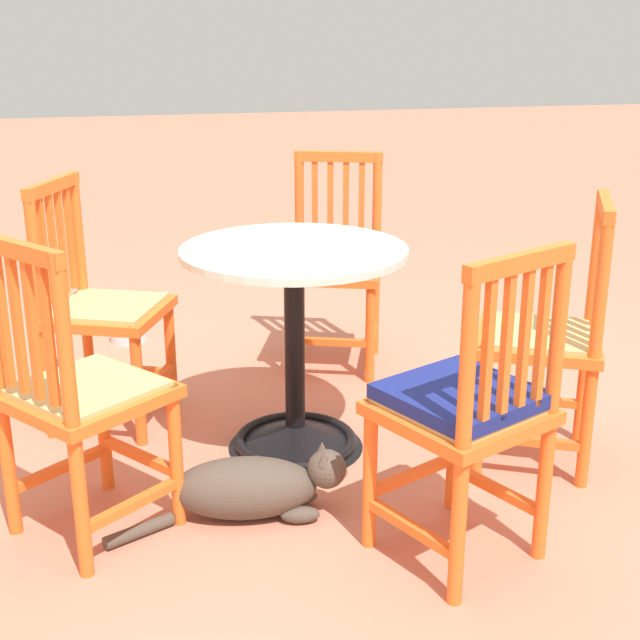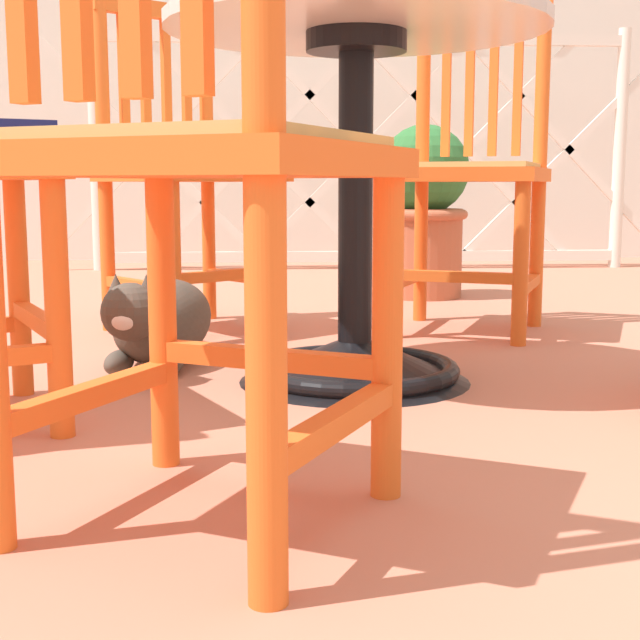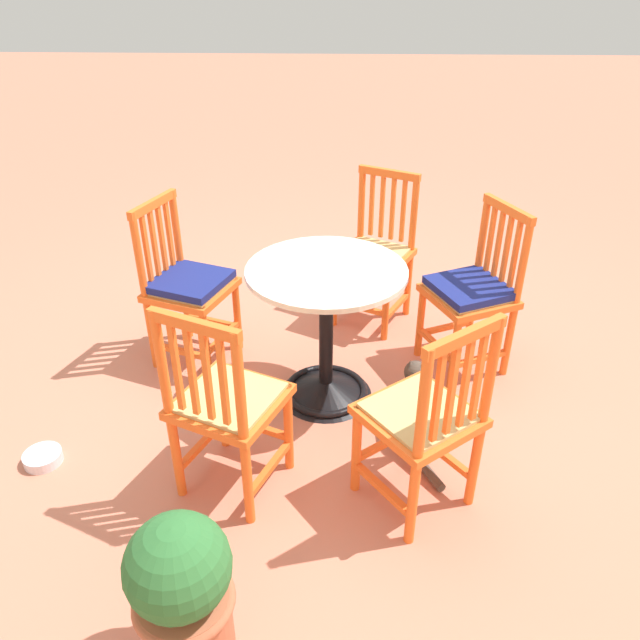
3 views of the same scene
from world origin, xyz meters
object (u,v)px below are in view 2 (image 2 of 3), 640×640
object	(u,v)px
orange_chair_by_planter	(187,159)
orange_chair_near_fence	(470,174)
orange_chair_tucked_in	(185,174)
terracotta_planter	(424,206)
tabby_cat	(159,323)
cafe_table	(355,245)

from	to	relation	value
orange_chair_by_planter	orange_chair_near_fence	size ratio (longest dim) A/B	1.00
orange_chair_tucked_in	terracotta_planter	xyz separation A→B (m)	(0.79, 0.71, -0.11)
tabby_cat	terracotta_planter	xyz separation A→B (m)	(0.82, 1.21, 0.23)
cafe_table	orange_chair_by_planter	bearing A→B (deg)	-108.74
cafe_table	orange_chair_tucked_in	bearing A→B (deg)	119.57
orange_chair_tucked_in	orange_chair_by_planter	bearing A→B (deg)	-85.12
orange_chair_tucked_in	terracotta_planter	distance (m)	1.07
cafe_table	tabby_cat	xyz separation A→B (m)	(-0.43, 0.21, -0.19)
orange_chair_by_planter	terracotta_planter	distance (m)	2.32
orange_chair_tucked_in	tabby_cat	size ratio (longest dim) A/B	1.23
orange_chair_by_planter	terracotta_planter	size ratio (longest dim) A/B	1.47
orange_chair_tucked_in	tabby_cat	bearing A→B (deg)	-92.89
orange_chair_by_planter	orange_chair_near_fence	distance (m)	1.59
orange_chair_near_fence	tabby_cat	xyz separation A→B (m)	(-0.81, -0.44, -0.34)
orange_chair_tucked_in	orange_chair_near_fence	xyz separation A→B (m)	(0.78, -0.06, 0.00)
cafe_table	orange_chair_near_fence	size ratio (longest dim) A/B	0.83
orange_chair_near_fence	cafe_table	bearing A→B (deg)	-120.60
cafe_table	orange_chair_tucked_in	world-z (taller)	orange_chair_tucked_in
orange_chair_tucked_in	tabby_cat	distance (m)	0.60
cafe_table	tabby_cat	bearing A→B (deg)	153.98
orange_chair_by_planter	tabby_cat	distance (m)	1.08
orange_chair_near_fence	tabby_cat	size ratio (longest dim) A/B	1.23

